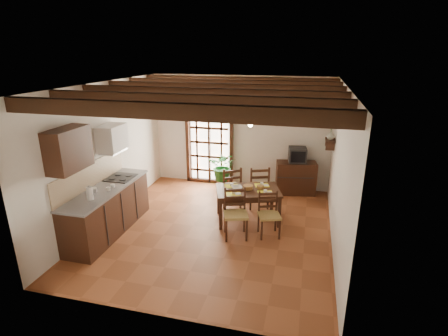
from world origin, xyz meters
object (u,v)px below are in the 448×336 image
(chair_near_left, at_px, (236,222))
(crt_tv, at_px, (297,155))
(pendant_lamp, at_px, (251,121))
(chair_near_right, at_px, (269,222))
(dining_table, at_px, (248,193))
(kitchen_counter, at_px, (108,209))
(potted_plant, at_px, (223,166))
(chair_far_left, at_px, (230,195))
(sideboard, at_px, (296,178))
(chair_far_right, at_px, (258,194))

(chair_near_left, height_order, crt_tv, crt_tv)
(pendant_lamp, bearing_deg, chair_near_right, -50.88)
(dining_table, bearing_deg, kitchen_counter, -174.25)
(crt_tv, distance_m, potted_plant, 1.87)
(chair_near_left, distance_m, chair_far_left, 1.30)
(chair_near_right, xyz_separation_m, chair_far_left, (-1.00, 1.04, 0.04))
(chair_near_left, height_order, potted_plant, potted_plant)
(chair_far_left, xyz_separation_m, pendant_lamp, (0.50, -0.42, 1.77))
(sideboard, relative_size, pendant_lamp, 1.12)
(chair_far_left, bearing_deg, crt_tv, -171.83)
(kitchen_counter, bearing_deg, potted_plant, 60.19)
(dining_table, xyz_separation_m, pendant_lamp, (0.00, 0.10, 1.48))
(chair_far_right, bearing_deg, potted_plant, -62.68)
(chair_near_right, xyz_separation_m, sideboard, (0.38, 2.23, 0.13))
(pendant_lamp, bearing_deg, chair_far_right, 80.61)
(chair_near_left, distance_m, chair_near_right, 0.64)
(sideboard, bearing_deg, pendant_lamp, -129.09)
(dining_table, distance_m, chair_far_left, 0.78)
(chair_far_left, distance_m, pendant_lamp, 1.89)
(chair_far_left, height_order, chair_far_right, chair_far_right)
(pendant_lamp, bearing_deg, chair_near_left, -97.05)
(dining_table, xyz_separation_m, chair_far_left, (-0.50, 0.52, -0.29))
(chair_far_right, distance_m, sideboard, 1.27)
(crt_tv, relative_size, potted_plant, 0.23)
(chair_near_left, relative_size, chair_far_left, 0.96)
(chair_near_right, relative_size, chair_far_left, 0.87)
(dining_table, height_order, potted_plant, potted_plant)
(dining_table, xyz_separation_m, potted_plant, (-0.94, 1.66, -0.03))
(chair_near_left, bearing_deg, chair_far_left, 90.18)
(chair_far_left, bearing_deg, chair_near_left, 75.57)
(chair_near_left, bearing_deg, crt_tv, 50.06)
(potted_plant, bearing_deg, pendant_lamp, -59.02)
(potted_plant, bearing_deg, chair_near_right, -56.55)
(chair_near_left, distance_m, crt_tv, 2.70)
(chair_near_right, bearing_deg, pendant_lamp, 109.56)
(potted_plant, bearing_deg, kitchen_counter, -119.81)
(chair_far_right, bearing_deg, pendant_lamp, 60.30)
(kitchen_counter, bearing_deg, chair_far_right, 34.84)
(kitchen_counter, bearing_deg, crt_tv, 39.55)
(chair_near_right, distance_m, potted_plant, 2.63)
(kitchen_counter, relative_size, chair_far_left, 2.30)
(chair_far_left, height_order, pendant_lamp, pendant_lamp)
(chair_near_right, distance_m, sideboard, 2.26)
(sideboard, bearing_deg, crt_tv, -100.26)
(dining_table, xyz_separation_m, chair_far_right, (0.10, 0.71, -0.29))
(chair_near_right, relative_size, sideboard, 0.90)
(chair_far_left, bearing_deg, kitchen_counter, 6.50)
(chair_far_left, bearing_deg, sideboard, -171.69)
(kitchen_counter, height_order, chair_far_left, kitchen_counter)
(chair_far_left, height_order, potted_plant, potted_plant)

